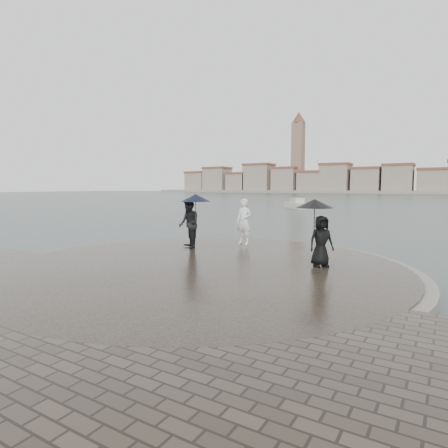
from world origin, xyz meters
The scene contains 7 objects.
ground centered at (0.00, 0.00, 0.00)m, with size 400.00×400.00×0.00m, color #2B3835.
kerb_ring centered at (0.00, 3.50, 0.16)m, with size 12.50×12.50×0.32m, color gray.
quay_tip centered at (0.00, 3.50, 0.18)m, with size 11.90×11.90×0.36m, color #2D261E.
statue centered at (-0.76, 7.62, 1.28)m, with size 0.67×0.44×1.84m, color white.
visitor_left centered at (-2.01, 5.69, 1.52)m, with size 1.39×1.23×2.04m.
visitor_right centered at (3.10, 4.99, 1.52)m, with size 1.23×1.12×1.95m.
far_skyline centered at (-6.29, 160.71, 5.61)m, with size 260.00×20.00×37.00m.
Camera 1 is at (6.32, -5.66, 2.66)m, focal length 30.00 mm.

